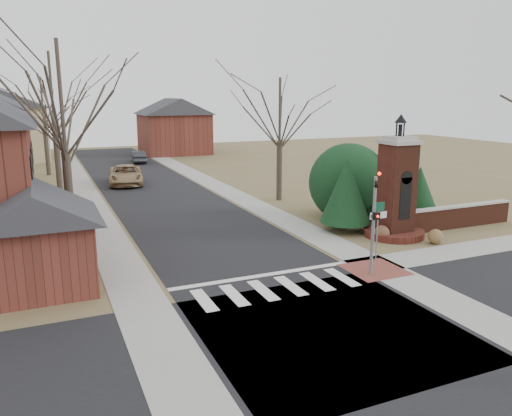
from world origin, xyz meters
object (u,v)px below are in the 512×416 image
traffic_signal_pole (374,215)px  brick_gate_monument (396,197)px  sign_post (378,220)px  distant_car (139,157)px  pickup_truck (126,175)px

traffic_signal_pole → brick_gate_monument: brick_gate_monument is taller
sign_post → brick_gate_monument: (3.41, 3.01, 0.22)m
distant_car → brick_gate_monument: bearing=107.4°
brick_gate_monument → distant_car: brick_gate_monument is taller
traffic_signal_pole → pickup_truck: (-5.90, 26.38, -1.78)m
sign_post → distant_car: 38.66m
brick_gate_monument → pickup_truck: size_ratio=1.11×
brick_gate_monument → traffic_signal_pole: bearing=-136.8°
traffic_signal_pole → brick_gate_monument: size_ratio=0.69×
pickup_truck → distant_car: pickup_truck is taller
sign_post → pickup_truck: (-7.19, 24.96, -1.14)m
sign_post → traffic_signal_pole: bearing=-132.4°
pickup_truck → distant_car: (3.58, 13.51, -0.14)m
pickup_truck → brick_gate_monument: bearing=-56.0°
traffic_signal_pole → distant_car: (-2.32, 39.88, -1.92)m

